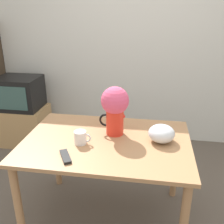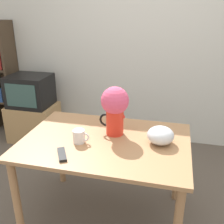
{
  "view_description": "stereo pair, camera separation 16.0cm",
  "coord_description": "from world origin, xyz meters",
  "views": [
    {
      "loc": [
        0.2,
        -1.69,
        1.76
      ],
      "look_at": [
        -0.11,
        0.23,
        0.97
      ],
      "focal_mm": 42.0,
      "sensor_mm": 36.0,
      "label": 1
    },
    {
      "loc": [
        0.35,
        -1.65,
        1.76
      ],
      "look_at": [
        -0.11,
        0.23,
        0.97
      ],
      "focal_mm": 42.0,
      "sensor_mm": 36.0,
      "label": 2
    }
  ],
  "objects": [
    {
      "name": "remote_control",
      "position": [
        -0.37,
        -0.19,
        0.79
      ],
      "size": [
        0.13,
        0.18,
        0.02
      ],
      "color": "black",
      "rests_on": "table"
    },
    {
      "name": "table",
      "position": [
        -0.14,
        0.11,
        0.68
      ],
      "size": [
        1.31,
        0.92,
        0.78
      ],
      "color": "#A3754C",
      "rests_on": "ground_plane"
    },
    {
      "name": "white_bowl",
      "position": [
        0.29,
        0.16,
        0.85
      ],
      "size": [
        0.21,
        0.21,
        0.14
      ],
      "color": "silver",
      "rests_on": "table"
    },
    {
      "name": "tv_stand",
      "position": [
        -1.51,
        1.32,
        0.25
      ],
      "size": [
        0.63,
        0.47,
        0.51
      ],
      "color": "tan",
      "rests_on": "ground_plane"
    },
    {
      "name": "flower_vase",
      "position": [
        -0.09,
        0.23,
        1.02
      ],
      "size": [
        0.24,
        0.22,
        0.4
      ],
      "color": "red",
      "rests_on": "table"
    },
    {
      "name": "tv_set",
      "position": [
        -1.51,
        1.32,
        0.71
      ],
      "size": [
        0.54,
        0.46,
        0.41
      ],
      "color": "black",
      "rests_on": "tv_stand"
    },
    {
      "name": "bookshelf",
      "position": [
        -2.1,
        1.59,
        0.79
      ],
      "size": [
        0.37,
        0.32,
        1.58
      ],
      "color": "#423323",
      "rests_on": "ground_plane"
    },
    {
      "name": "coffee_mug",
      "position": [
        -0.32,
        0.02,
        0.83
      ],
      "size": [
        0.13,
        0.09,
        0.1
      ],
      "color": "white",
      "rests_on": "table"
    },
    {
      "name": "wall_back",
      "position": [
        0.0,
        1.76,
        1.3
      ],
      "size": [
        8.0,
        0.05,
        2.6
      ],
      "color": "silver",
      "rests_on": "ground_plane"
    }
  ]
}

